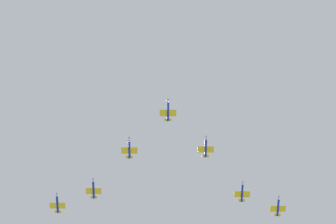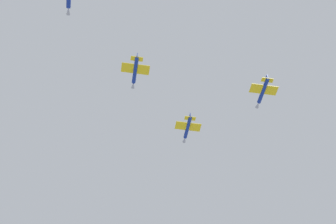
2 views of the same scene
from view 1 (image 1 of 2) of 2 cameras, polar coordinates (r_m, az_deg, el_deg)
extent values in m
cylinder|color=navy|center=(219.03, 0.00, 0.00)|extent=(9.17, 4.07, 1.14)
cone|color=#9EA3AD|center=(217.52, 0.01, 1.44)|extent=(2.30, 1.69, 1.08)
cube|color=yellow|center=(219.13, 0.00, -0.13)|extent=(5.79, 8.89, 0.19)
cube|color=yellow|center=(220.20, -0.01, -1.02)|extent=(2.50, 3.79, 0.19)
cube|color=navy|center=(221.06, -0.01, -0.93)|extent=(1.62, 0.69, 1.86)
cylinder|color=navy|center=(227.13, 4.86, -4.69)|extent=(9.17, 4.07, 1.14)
cone|color=#9EA3AD|center=(225.18, 4.91, -3.33)|extent=(2.30, 1.69, 1.08)
cube|color=yellow|center=(227.26, 4.86, -4.81)|extent=(5.79, 8.89, 0.19)
cube|color=yellow|center=(228.60, 4.83, -5.64)|extent=(2.50, 3.79, 0.19)
cube|color=navy|center=(229.43, 4.81, -5.53)|extent=(1.62, 0.69, 1.86)
cylinder|color=navy|center=(225.00, -4.98, -4.82)|extent=(9.17, 4.07, 1.14)
cone|color=#9EA3AD|center=(223.03, -5.00, -3.46)|extent=(2.30, 1.69, 1.08)
cube|color=yellow|center=(225.14, -4.98, -4.95)|extent=(5.79, 8.89, 0.19)
cube|color=yellow|center=(226.49, -4.96, -5.78)|extent=(2.50, 3.79, 0.19)
cube|color=navy|center=(227.32, -4.94, -5.67)|extent=(1.62, 0.69, 1.86)
cylinder|color=navy|center=(236.86, 9.47, -10.24)|extent=(9.17, 4.07, 1.14)
cone|color=#9EA3AD|center=(234.42, 9.54, -9.00)|extent=(2.30, 1.69, 1.08)
cube|color=yellow|center=(237.04, 9.46, -10.36)|extent=(5.79, 8.89, 0.19)
cube|color=yellow|center=(238.68, 9.41, -11.12)|extent=(2.50, 3.79, 0.19)
cube|color=navy|center=(239.45, 9.38, -11.00)|extent=(1.62, 0.69, 1.86)
cylinder|color=navy|center=(238.96, -9.52, -9.85)|extent=(9.17, 4.07, 1.14)
cone|color=#9EA3AD|center=(236.54, -9.58, -8.61)|extent=(2.30, 1.69, 1.08)
cube|color=yellow|center=(239.14, -9.52, -9.97)|extent=(5.79, 8.89, 0.19)
cube|color=yellow|center=(240.76, -9.48, -10.72)|extent=(2.50, 3.79, 0.19)
cube|color=navy|center=(241.54, -9.45, -10.61)|extent=(1.62, 0.69, 1.86)
cylinder|color=navy|center=(244.83, 13.91, -11.84)|extent=(9.17, 4.07, 1.14)
cone|color=#9EA3AD|center=(242.27, 14.01, -10.65)|extent=(2.30, 1.69, 1.08)
cube|color=yellow|center=(245.02, 13.90, -11.95)|extent=(5.79, 8.89, 0.19)
cube|color=yellow|center=(246.73, 13.84, -12.67)|extent=(2.50, 3.79, 0.19)
cube|color=navy|center=(247.48, 13.79, -12.56)|extent=(1.62, 0.69, 1.86)
cylinder|color=navy|center=(246.24, -13.99, -11.46)|extent=(9.17, 4.07, 1.14)
cone|color=#9EA3AD|center=(243.69, -14.07, -10.27)|extent=(2.30, 1.69, 1.08)
cube|color=yellow|center=(246.43, -13.98, -11.57)|extent=(5.79, 8.89, 0.19)
cube|color=yellow|center=(248.12, -13.93, -12.29)|extent=(2.50, 3.79, 0.19)
cube|color=navy|center=(248.88, -13.88, -12.17)|extent=(1.62, 0.69, 1.86)
camera|label=2|loc=(192.49, 8.54, -41.06)|focal=48.98mm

